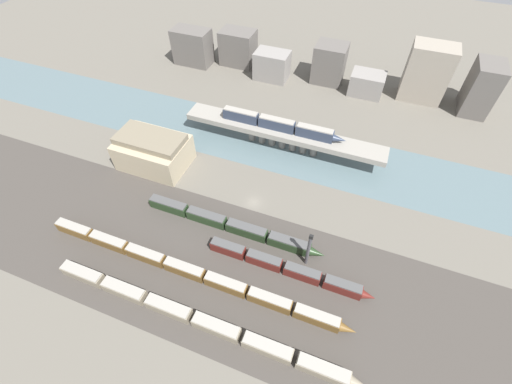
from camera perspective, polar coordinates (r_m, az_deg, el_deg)
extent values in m
plane|color=#666056|center=(104.67, -0.37, -1.78)|extent=(400.00, 400.00, 0.00)
cube|color=#423D38|center=(92.54, -5.88, -12.55)|extent=(280.00, 42.00, 0.01)
cube|color=slate|center=(123.13, 4.35, 7.59)|extent=(320.00, 26.56, 0.01)
cube|color=gray|center=(119.08, 4.52, 9.88)|extent=(70.09, 8.01, 1.95)
cylinder|color=gray|center=(124.19, -0.64, 9.78)|extent=(2.46, 2.46, 5.34)
cylinder|color=gray|center=(123.15, 1.02, 9.38)|extent=(2.46, 2.46, 5.34)
cylinder|color=gray|center=(122.22, 2.71, 8.97)|extent=(2.46, 2.46, 5.34)
cylinder|color=gray|center=(121.40, 4.42, 8.54)|extent=(2.46, 2.46, 5.34)
cylinder|color=gray|center=(120.69, 6.15, 8.10)|extent=(2.46, 2.46, 5.34)
cylinder|color=gray|center=(120.10, 7.89, 7.65)|extent=(2.46, 2.46, 5.34)
cylinder|color=gray|center=(119.63, 9.64, 7.19)|extent=(2.46, 2.46, 5.34)
cube|color=#2D384C|center=(121.55, -2.54, 12.56)|extent=(12.45, 2.76, 3.60)
cube|color=#9E998E|center=(120.38, -2.58, 13.33)|extent=(11.95, 2.54, 0.40)
cube|color=#2D384C|center=(117.89, 3.47, 11.20)|extent=(12.45, 2.76, 3.60)
cube|color=#9E998E|center=(116.68, 3.52, 11.98)|extent=(11.95, 2.54, 0.40)
cube|color=#2D384C|center=(115.61, 9.73, 9.64)|extent=(12.45, 2.76, 3.60)
cube|color=#9E998E|center=(114.38, 9.86, 10.42)|extent=(11.95, 2.54, 0.40)
cone|color=#2D384C|center=(115.03, 13.79, 8.49)|extent=(4.36, 2.48, 2.48)
cube|color=gray|center=(99.86, -26.84, -12.12)|extent=(11.50, 2.93, 3.00)
cube|color=#9E998E|center=(98.51, -27.18, -11.62)|extent=(11.04, 2.69, 0.40)
cube|color=gray|center=(93.43, -21.07, -15.09)|extent=(11.50, 2.93, 3.00)
cube|color=#9E998E|center=(91.98, -21.36, -14.61)|extent=(11.04, 2.69, 0.40)
cube|color=gray|center=(88.30, -14.34, -18.27)|extent=(11.50, 2.93, 3.00)
cube|color=#9E998E|center=(86.77, -14.56, -17.82)|extent=(11.04, 2.69, 0.40)
cube|color=gray|center=(84.72, -6.64, -21.49)|extent=(11.50, 2.93, 3.00)
cube|color=#9E998E|center=(83.12, -6.75, -21.09)|extent=(11.04, 2.69, 0.40)
cube|color=gray|center=(82.87, 1.93, -24.52)|extent=(11.50, 2.93, 3.00)
cube|color=#9E998E|center=(81.25, 1.96, -24.17)|extent=(11.04, 2.69, 0.40)
cube|color=gray|center=(82.89, 11.08, -27.09)|extent=(11.50, 2.93, 3.00)
cube|color=#9E998E|center=(81.26, 11.28, -26.79)|extent=(11.04, 2.69, 0.40)
cube|color=brown|center=(109.28, -27.91, -5.58)|extent=(10.98, 2.60, 3.08)
cube|color=#9E998E|center=(108.02, -28.24, -5.03)|extent=(10.54, 2.40, 0.40)
cube|color=brown|center=(102.54, -23.23, -7.71)|extent=(10.98, 2.60, 3.08)
cube|color=#9E998E|center=(101.19, -23.52, -7.15)|extent=(10.54, 2.40, 0.40)
cube|color=brown|center=(96.72, -17.87, -10.05)|extent=(10.98, 2.60, 3.08)
cube|color=#9E998E|center=(95.30, -18.12, -9.50)|extent=(10.54, 2.40, 0.40)
cube|color=brown|center=(92.01, -11.81, -12.55)|extent=(10.98, 2.60, 3.08)
cube|color=#9E998E|center=(90.51, -11.99, -12.02)|extent=(10.54, 2.40, 0.40)
cube|color=brown|center=(88.58, -5.06, -15.13)|extent=(10.98, 2.60, 3.08)
cube|color=#9E998E|center=(87.02, -5.14, -14.63)|extent=(10.54, 2.40, 0.40)
cube|color=brown|center=(86.58, 2.29, -17.64)|extent=(10.98, 2.60, 3.08)
cube|color=#9E998E|center=(84.98, 2.33, -17.18)|extent=(10.54, 2.40, 0.40)
cube|color=brown|center=(86.11, 10.06, -19.94)|extent=(10.98, 2.60, 3.08)
cube|color=#9E998E|center=(84.51, 10.23, -19.51)|extent=(10.54, 2.40, 0.40)
cone|color=brown|center=(86.77, 15.10, -21.26)|extent=(3.84, 2.34, 2.34)
cube|color=#5B1E19|center=(93.62, -4.70, -9.38)|extent=(9.50, 2.63, 3.09)
cube|color=#4C4C4C|center=(92.14, -4.76, -8.81)|extent=(9.12, 2.42, 0.40)
cube|color=#5B1E19|center=(91.44, 1.35, -11.38)|extent=(9.50, 2.63, 3.09)
cube|color=#4C4C4C|center=(89.93, 1.37, -10.83)|extent=(9.12, 2.42, 0.40)
cube|color=#5B1E19|center=(90.40, 7.70, -13.32)|extent=(9.50, 2.63, 3.09)
cube|color=#4C4C4C|center=(88.87, 7.82, -12.79)|extent=(9.12, 2.42, 0.40)
cube|color=#5B1E19|center=(90.54, 14.22, -15.12)|extent=(9.50, 2.63, 3.09)
cube|color=#4C4C4C|center=(89.02, 14.43, -14.62)|extent=(9.12, 2.42, 0.40)
cone|color=#5B1E19|center=(91.36, 18.23, -16.17)|extent=(3.33, 2.37, 2.37)
cube|color=#23381E|center=(105.12, -14.29, -2.25)|extent=(11.80, 2.83, 3.10)
cube|color=#4C4C4C|center=(103.81, -14.46, -1.64)|extent=(11.33, 2.61, 0.40)
cube|color=#23381E|center=(100.16, -8.22, -4.28)|extent=(11.80, 2.83, 3.10)
cube|color=#4C4C4C|center=(98.78, -8.33, -3.68)|extent=(11.33, 2.61, 0.40)
cube|color=#23381E|center=(96.56, -1.57, -6.44)|extent=(11.80, 2.83, 3.10)
cube|color=#4C4C4C|center=(95.13, -1.60, -5.84)|extent=(11.33, 2.61, 0.40)
cube|color=#23381E|center=(94.49, 5.53, -8.64)|extent=(11.80, 2.83, 3.10)
cube|color=#4C4C4C|center=(93.03, 5.61, -8.06)|extent=(11.33, 2.61, 0.40)
cone|color=#23381E|center=(94.14, 10.22, -10.05)|extent=(4.13, 2.55, 2.55)
cube|color=tan|center=(118.24, -16.65, 6.32)|extent=(22.05, 15.62, 9.42)
cube|color=#7C725C|center=(114.63, -17.28, 8.43)|extent=(21.61, 10.93, 2.07)
cylinder|color=#4C4C51|center=(88.97, 8.68, -9.70)|extent=(0.88, 0.88, 11.50)
cube|color=black|center=(83.68, 9.18, -7.42)|extent=(1.00, 0.70, 1.20)
cube|color=#605B56|center=(170.94, -10.53, 22.71)|extent=(16.60, 9.74, 15.34)
cube|color=#605B56|center=(168.28, -3.00, 22.90)|extent=(15.09, 10.63, 14.99)
cube|color=gray|center=(157.45, 2.65, 20.32)|extent=(14.36, 9.71, 11.79)
cube|color=#605B56|center=(157.74, 12.13, 20.25)|extent=(12.82, 11.37, 15.91)
cube|color=gray|center=(154.32, 17.96, 16.79)|extent=(13.40, 9.89, 8.95)
cube|color=gray|center=(156.64, 26.59, 17.34)|extent=(16.42, 10.90, 22.00)
cube|color=#605B56|center=(159.31, 33.40, 14.26)|extent=(9.77, 14.06, 19.43)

